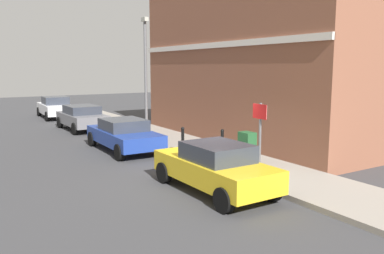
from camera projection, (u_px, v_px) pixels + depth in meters
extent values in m
plane|color=#38383A|center=(209.00, 177.00, 12.78)|extent=(80.00, 80.00, 0.00)
cube|color=gray|center=(171.00, 140.00, 18.79)|extent=(2.68, 30.00, 0.15)
cube|color=brown|center=(272.00, 61.00, 19.40)|extent=(6.93, 12.87, 7.59)
cube|color=silver|center=(213.00, 45.00, 17.49)|extent=(0.12, 12.87, 0.24)
cube|color=gold|center=(214.00, 170.00, 11.25)|extent=(1.74, 4.14, 0.61)
cube|color=#2D333D|center=(217.00, 152.00, 11.04)|extent=(1.50, 1.81, 0.50)
cylinder|color=black|center=(164.00, 173.00, 12.13)|extent=(0.23, 0.64, 0.64)
cylinder|color=black|center=(206.00, 166.00, 12.96)|extent=(0.23, 0.64, 0.64)
cylinder|color=black|center=(224.00, 200.00, 9.62)|extent=(0.23, 0.64, 0.64)
cylinder|color=black|center=(272.00, 189.00, 10.45)|extent=(0.23, 0.64, 0.64)
cube|color=navy|center=(124.00, 137.00, 16.78)|extent=(1.83, 4.41, 0.55)
cube|color=#2D333D|center=(124.00, 125.00, 16.73)|extent=(1.61, 1.90, 0.48)
cylinder|color=black|center=(92.00, 139.00, 17.77)|extent=(0.22, 0.64, 0.64)
cylinder|color=black|center=(128.00, 136.00, 18.66)|extent=(0.22, 0.64, 0.64)
cylinder|color=black|center=(119.00, 152.00, 14.98)|extent=(0.22, 0.64, 0.64)
cylinder|color=black|center=(160.00, 148.00, 15.87)|extent=(0.22, 0.64, 0.64)
cube|color=slate|center=(82.00, 119.00, 22.29)|extent=(1.92, 4.04, 0.60)
cube|color=#2D333D|center=(82.00, 110.00, 22.22)|extent=(1.65, 2.09, 0.47)
cylinder|color=black|center=(60.00, 122.00, 23.06)|extent=(0.24, 0.65, 0.64)
cylinder|color=black|center=(89.00, 120.00, 23.99)|extent=(0.24, 0.65, 0.64)
cylinder|color=black|center=(75.00, 129.00, 20.67)|extent=(0.24, 0.65, 0.64)
cylinder|color=black|center=(107.00, 126.00, 21.60)|extent=(0.24, 0.65, 0.64)
cube|color=silver|center=(55.00, 109.00, 27.57)|extent=(1.88, 4.33, 0.65)
cube|color=#2D333D|center=(55.00, 100.00, 27.38)|extent=(1.60, 1.86, 0.54)
cylinder|color=black|center=(39.00, 112.00, 28.57)|extent=(0.24, 0.65, 0.64)
cylinder|color=black|center=(63.00, 110.00, 29.39)|extent=(0.24, 0.65, 0.64)
cylinder|color=black|center=(47.00, 116.00, 25.85)|extent=(0.24, 0.65, 0.64)
cylinder|color=black|center=(73.00, 115.00, 26.66)|extent=(0.24, 0.65, 0.64)
cube|color=#1E4C28|center=(247.00, 149.00, 13.66)|extent=(0.40, 0.55, 1.15)
cube|color=#333333|center=(247.00, 164.00, 13.74)|extent=(0.46, 0.61, 0.08)
cylinder|color=black|center=(222.00, 144.00, 15.06)|extent=(0.12, 0.12, 0.95)
sphere|color=black|center=(222.00, 131.00, 14.99)|extent=(0.14, 0.14, 0.14)
cylinder|color=black|center=(183.00, 141.00, 15.61)|extent=(0.12, 0.12, 0.95)
sphere|color=black|center=(183.00, 129.00, 15.54)|extent=(0.14, 0.14, 0.14)
cylinder|color=#59595B|center=(260.00, 141.00, 11.91)|extent=(0.08, 0.08, 2.30)
cube|color=white|center=(260.00, 111.00, 11.77)|extent=(0.03, 0.56, 0.40)
cube|color=red|center=(260.00, 111.00, 11.76)|extent=(0.01, 0.60, 0.44)
cylinder|color=#59595B|center=(146.00, 79.00, 19.68)|extent=(0.14, 0.14, 5.50)
cube|color=#A5A599|center=(145.00, 19.00, 19.25)|extent=(0.20, 0.44, 0.20)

